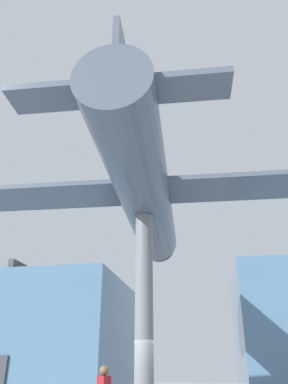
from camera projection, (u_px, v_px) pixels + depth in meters
The scene contains 3 objects.
glass_pavilion_left at pixel (38, 337), 26.07m from camera, with size 11.98×10.99×7.83m.
support_pylon_central at pixel (144, 310), 12.78m from camera, with size 0.64×0.64×6.91m.
suspended_airplane at pixel (145, 194), 14.86m from camera, with size 18.08×14.45×3.30m.
Camera 1 is at (2.30, -13.09, 1.67)m, focal length 35.00 mm.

